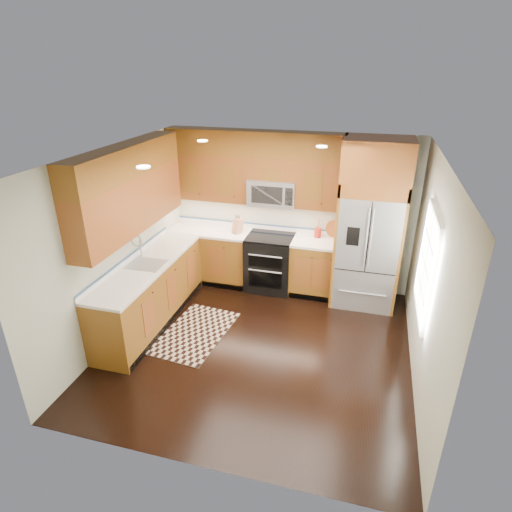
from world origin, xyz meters
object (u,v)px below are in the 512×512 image
(range, at_px, (270,263))
(refrigerator, at_px, (370,226))
(rug, at_px, (195,332))
(knife_block, at_px, (238,226))
(utensil_crock, at_px, (318,231))

(range, xyz_separation_m, refrigerator, (1.55, -0.04, 0.83))
(refrigerator, bearing_deg, rug, -145.24)
(knife_block, distance_m, utensil_crock, 1.33)
(refrigerator, xyz_separation_m, knife_block, (-2.12, 0.08, -0.24))
(range, xyz_separation_m, knife_block, (-0.57, 0.04, 0.60))
(rug, relative_size, knife_block, 4.42)
(rug, distance_m, utensil_crock, 2.54)
(range, xyz_separation_m, rug, (-0.71, -1.60, -0.46))
(knife_block, bearing_deg, refrigerator, -2.11)
(range, relative_size, utensil_crock, 2.93)
(range, distance_m, refrigerator, 1.76)
(rug, bearing_deg, knife_block, 90.84)
(utensil_crock, bearing_deg, range, -165.49)
(refrigerator, xyz_separation_m, rug, (-2.26, -1.57, -1.30))
(knife_block, bearing_deg, utensil_crock, 6.65)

